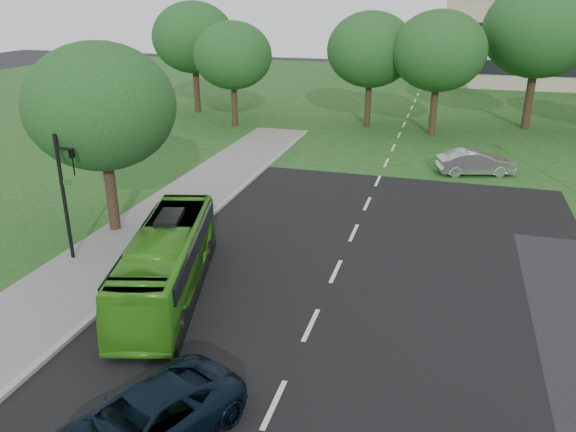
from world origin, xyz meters
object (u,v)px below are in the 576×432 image
(tree_park_b, at_px, (371,50))
(tree_park_f, at_px, (194,38))
(tree_side_near, at_px, (101,107))
(tree_park_c, at_px, (439,51))
(bus, at_px, (167,261))
(tree_park_d, at_px, (540,30))
(traffic_light, at_px, (66,189))
(tree_park_a, at_px, (233,56))
(suv, at_px, (144,423))
(sedan, at_px, (475,162))

(tree_park_b, distance_m, tree_park_f, 16.11)
(tree_park_f, bearing_deg, tree_side_near, -72.79)
(tree_park_c, relative_size, bus, 1.03)
(tree_park_b, xyz_separation_m, tree_park_d, (12.45, 2.70, 1.53))
(tree_park_f, distance_m, tree_side_near, 28.34)
(tree_park_b, distance_m, traffic_light, 29.64)
(tree_park_d, distance_m, tree_park_f, 28.50)
(traffic_light, bearing_deg, bus, -16.50)
(tree_park_f, height_order, bus, tree_park_f)
(tree_park_f, bearing_deg, tree_park_a, -39.64)
(tree_park_b, xyz_separation_m, suv, (0.40, -36.77, -5.41))
(tree_park_f, bearing_deg, suv, -66.90)
(tree_park_a, distance_m, tree_side_near, 22.72)
(tree_park_d, distance_m, tree_side_near, 34.56)
(tree_side_near, bearing_deg, tree_park_a, 97.38)
(bus, bearing_deg, tree_park_f, 97.92)
(tree_park_d, xyz_separation_m, traffic_light, (-19.89, -31.23, -4.56))
(tree_park_c, height_order, traffic_light, tree_park_c)
(tree_park_a, xyz_separation_m, traffic_light, (3.11, -25.70, -2.56))
(tree_park_a, distance_m, traffic_light, 26.01)
(tree_park_d, bearing_deg, tree_park_f, -177.98)
(tree_side_near, bearing_deg, tree_park_f, 107.21)
(tree_park_c, bearing_deg, tree_park_b, 163.71)
(tree_park_b, xyz_separation_m, traffic_light, (-7.44, -28.53, -3.03))
(tree_park_f, xyz_separation_m, sedan, (24.31, -13.22, -5.87))
(tree_park_c, height_order, bus, tree_park_c)
(tree_park_d, relative_size, tree_side_near, 1.34)
(tree_park_c, height_order, tree_park_d, tree_park_d)
(tree_park_a, bearing_deg, sedan, -24.77)
(tree_park_c, relative_size, traffic_light, 1.76)
(tree_park_a, distance_m, suv, 36.00)
(sedan, height_order, traffic_light, traffic_light)
(tree_park_f, distance_m, sedan, 28.28)
(tree_park_c, bearing_deg, sedan, -73.16)
(sedan, bearing_deg, tree_park_a, 47.94)
(tree_park_f, bearing_deg, tree_park_b, -6.05)
(tree_park_c, bearing_deg, suv, -97.88)
(sedan, bearing_deg, tree_park_d, -33.59)
(traffic_light, bearing_deg, tree_park_c, 62.96)
(tree_park_f, xyz_separation_m, bus, (13.41, -31.49, -5.37))
(tree_park_a, xyz_separation_m, suv, (10.95, -33.94, -4.94))
(tree_park_a, bearing_deg, suv, -72.13)
(suv, distance_m, traffic_light, 11.62)
(tree_park_d, distance_m, sedan, 16.34)
(tree_side_near, height_order, bus, tree_side_near)
(suv, height_order, traffic_light, traffic_light)
(tree_park_d, bearing_deg, sedan, -106.30)
(tree_park_a, bearing_deg, bus, -73.58)
(tree_park_f, relative_size, sedan, 2.16)
(tree_park_d, distance_m, suv, 41.85)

